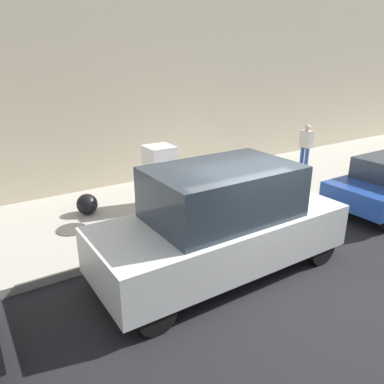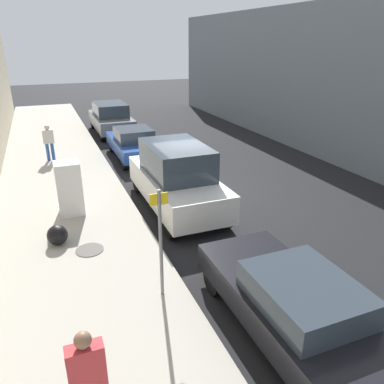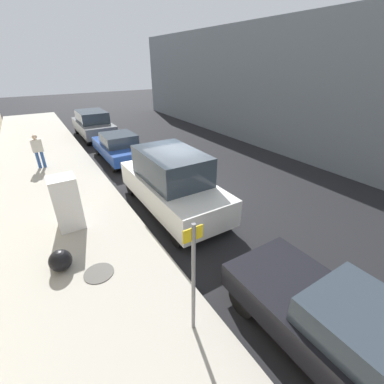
{
  "view_description": "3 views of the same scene",
  "coord_description": "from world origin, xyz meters",
  "px_view_note": "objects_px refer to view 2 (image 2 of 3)",
  "views": [
    {
      "loc": [
        4.06,
        -4.53,
        3.97
      ],
      "look_at": [
        -1.42,
        -0.96,
        1.59
      ],
      "focal_mm": 35.0,
      "sensor_mm": 36.0,
      "label": 1
    },
    {
      "loc": [
        -4.71,
        -11.22,
        5.14
      ],
      "look_at": [
        -0.72,
        -1.27,
        0.76
      ],
      "focal_mm": 35.0,
      "sensor_mm": 36.0,
      "label": 2
    },
    {
      "loc": [
        -4.59,
        -7.66,
        4.72
      ],
      "look_at": [
        -1.15,
        -2.15,
        1.39
      ],
      "focal_mm": 24.0,
      "sensor_mm": 36.0,
      "label": 3
    }
  ],
  "objects_px": {
    "pedestrian_standing_near": "(49,141)",
    "parked_van_white": "(177,178)",
    "street_sign_post": "(160,238)",
    "pedestrian_walking_far": "(88,376)",
    "discarded_refrigerator": "(69,188)",
    "parked_hatchback_blue": "(133,143)",
    "parked_suv_gray": "(111,118)",
    "parked_sedan_dark": "(296,307)",
    "trash_bag": "(57,235)"
  },
  "relations": [
    {
      "from": "pedestrian_standing_near",
      "to": "parked_van_white",
      "type": "distance_m",
      "value": 7.39
    },
    {
      "from": "street_sign_post",
      "to": "pedestrian_walking_far",
      "type": "height_order",
      "value": "street_sign_post"
    },
    {
      "from": "discarded_refrigerator",
      "to": "pedestrian_walking_far",
      "type": "distance_m",
      "value": 7.29
    },
    {
      "from": "parked_hatchback_blue",
      "to": "parked_suv_gray",
      "type": "xyz_separation_m",
      "value": [
        0.0,
        5.49,
        0.17
      ]
    },
    {
      "from": "street_sign_post",
      "to": "parked_sedan_dark",
      "type": "bearing_deg",
      "value": -45.78
    },
    {
      "from": "discarded_refrigerator",
      "to": "parked_sedan_dark",
      "type": "height_order",
      "value": "discarded_refrigerator"
    },
    {
      "from": "parked_hatchback_blue",
      "to": "parked_suv_gray",
      "type": "relative_size",
      "value": 0.88
    },
    {
      "from": "trash_bag",
      "to": "pedestrian_walking_far",
      "type": "relative_size",
      "value": 0.32
    },
    {
      "from": "pedestrian_standing_near",
      "to": "trash_bag",
      "type": "bearing_deg",
      "value": -10.53
    },
    {
      "from": "pedestrian_standing_near",
      "to": "parked_sedan_dark",
      "type": "distance_m",
      "value": 13.26
    },
    {
      "from": "discarded_refrigerator",
      "to": "trash_bag",
      "type": "relative_size",
      "value": 3.09
    },
    {
      "from": "trash_bag",
      "to": "parked_suv_gray",
      "type": "bearing_deg",
      "value": 73.48
    },
    {
      "from": "pedestrian_standing_near",
      "to": "parked_hatchback_blue",
      "type": "xyz_separation_m",
      "value": [
        3.6,
        -0.53,
        -0.33
      ]
    },
    {
      "from": "pedestrian_walking_far",
      "to": "parked_suv_gray",
      "type": "bearing_deg",
      "value": -9.48
    },
    {
      "from": "trash_bag",
      "to": "street_sign_post",
      "type": "bearing_deg",
      "value": -57.57
    },
    {
      "from": "discarded_refrigerator",
      "to": "trash_bag",
      "type": "height_order",
      "value": "discarded_refrigerator"
    },
    {
      "from": "discarded_refrigerator",
      "to": "parked_van_white",
      "type": "xyz_separation_m",
      "value": [
        3.27,
        -0.46,
        0.05
      ]
    },
    {
      "from": "discarded_refrigerator",
      "to": "pedestrian_walking_far",
      "type": "xyz_separation_m",
      "value": [
        -0.38,
        -7.28,
        0.14
      ]
    },
    {
      "from": "parked_hatchback_blue",
      "to": "parked_suv_gray",
      "type": "distance_m",
      "value": 5.49
    },
    {
      "from": "pedestrian_walking_far",
      "to": "parked_sedan_dark",
      "type": "xyz_separation_m",
      "value": [
        3.65,
        0.51,
        -0.4
      ]
    },
    {
      "from": "pedestrian_walking_far",
      "to": "parked_hatchback_blue",
      "type": "bearing_deg",
      "value": -14.14
    },
    {
      "from": "parked_suv_gray",
      "to": "parked_sedan_dark",
      "type": "bearing_deg",
      "value": -90.0
    },
    {
      "from": "trash_bag",
      "to": "discarded_refrigerator",
      "type": "bearing_deg",
      "value": 74.06
    },
    {
      "from": "discarded_refrigerator",
      "to": "trash_bag",
      "type": "distance_m",
      "value": 1.99
    },
    {
      "from": "discarded_refrigerator",
      "to": "pedestrian_standing_near",
      "type": "relative_size",
      "value": 1.04
    },
    {
      "from": "parked_sedan_dark",
      "to": "parked_suv_gray",
      "type": "distance_m",
      "value": 17.72
    },
    {
      "from": "pedestrian_walking_far",
      "to": "parked_van_white",
      "type": "bearing_deg",
      "value": -26.32
    },
    {
      "from": "street_sign_post",
      "to": "trash_bag",
      "type": "xyz_separation_m",
      "value": [
        -1.9,
        2.99,
        -1.07
      ]
    },
    {
      "from": "discarded_refrigerator",
      "to": "parked_sedan_dark",
      "type": "relative_size",
      "value": 0.35
    },
    {
      "from": "trash_bag",
      "to": "parked_hatchback_blue",
      "type": "relative_size",
      "value": 0.13
    },
    {
      "from": "trash_bag",
      "to": "parked_sedan_dark",
      "type": "distance_m",
      "value": 6.23
    },
    {
      "from": "parked_sedan_dark",
      "to": "parked_suv_gray",
      "type": "height_order",
      "value": "parked_suv_gray"
    },
    {
      "from": "street_sign_post",
      "to": "parked_van_white",
      "type": "bearing_deg",
      "value": 66.58
    },
    {
      "from": "parked_hatchback_blue",
      "to": "pedestrian_standing_near",
      "type": "bearing_deg",
      "value": 171.64
    },
    {
      "from": "parked_van_white",
      "to": "parked_hatchback_blue",
      "type": "height_order",
      "value": "parked_van_white"
    },
    {
      "from": "street_sign_post",
      "to": "parked_suv_gray",
      "type": "distance_m",
      "value": 15.9
    },
    {
      "from": "street_sign_post",
      "to": "parked_van_white",
      "type": "height_order",
      "value": "street_sign_post"
    },
    {
      "from": "street_sign_post",
      "to": "parked_sedan_dark",
      "type": "relative_size",
      "value": 0.51
    },
    {
      "from": "parked_hatchback_blue",
      "to": "parked_van_white",
      "type": "bearing_deg",
      "value": -90.0
    },
    {
      "from": "parked_sedan_dark",
      "to": "parked_hatchback_blue",
      "type": "xyz_separation_m",
      "value": [
        -0.0,
        12.23,
        0.01
      ]
    },
    {
      "from": "parked_hatchback_blue",
      "to": "discarded_refrigerator",
      "type": "bearing_deg",
      "value": -120.91
    },
    {
      "from": "pedestrian_walking_far",
      "to": "pedestrian_standing_near",
      "type": "distance_m",
      "value": 13.27
    },
    {
      "from": "trash_bag",
      "to": "parked_sedan_dark",
      "type": "height_order",
      "value": "parked_sedan_dark"
    },
    {
      "from": "pedestrian_standing_near",
      "to": "parked_hatchback_blue",
      "type": "height_order",
      "value": "pedestrian_standing_near"
    },
    {
      "from": "parked_sedan_dark",
      "to": "parked_suv_gray",
      "type": "relative_size",
      "value": 1.0
    },
    {
      "from": "parked_van_white",
      "to": "parked_hatchback_blue",
      "type": "bearing_deg",
      "value": 90.0
    },
    {
      "from": "trash_bag",
      "to": "parked_hatchback_blue",
      "type": "bearing_deg",
      "value": 62.53
    },
    {
      "from": "pedestrian_standing_near",
      "to": "pedestrian_walking_far",
      "type": "bearing_deg",
      "value": -9.37
    },
    {
      "from": "parked_van_white",
      "to": "parked_hatchback_blue",
      "type": "xyz_separation_m",
      "value": [
        -0.0,
        5.92,
        -0.31
      ]
    },
    {
      "from": "trash_bag",
      "to": "parked_hatchback_blue",
      "type": "distance_m",
      "value": 8.22
    }
  ]
}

